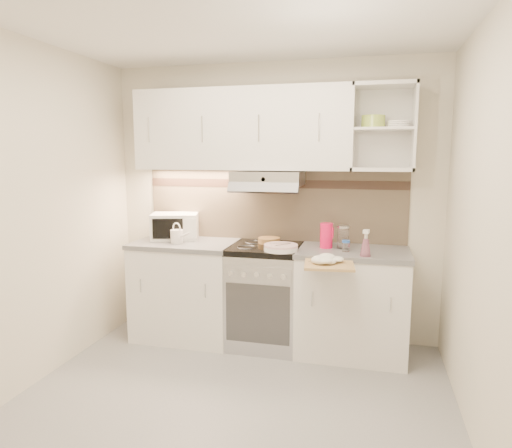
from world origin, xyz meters
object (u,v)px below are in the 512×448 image
microwave (175,226)px  pink_pitcher (326,235)px  cutting_board (329,265)px  plate_stack (281,248)px  glass_jar (343,237)px  electric_range (265,295)px  watering_can (177,236)px  spray_bottle (366,245)px

microwave → pink_pitcher: microwave is taller
cutting_board → plate_stack: bearing=140.7°
plate_stack → glass_jar: bearing=25.0°
electric_range → watering_can: size_ratio=4.24×
pink_pitcher → glass_jar: 0.14m
electric_range → glass_jar: bearing=4.2°
spray_bottle → cutting_board: bearing=-127.2°
electric_range → pink_pitcher: (0.52, 0.03, 0.56)m
plate_stack → cutting_board: 0.50m
glass_jar → spray_bottle: 0.33m
microwave → spray_bottle: 1.78m
plate_stack → electric_range: bearing=133.4°
microwave → plate_stack: microwave is taller
microwave → glass_jar: microwave is taller
electric_range → cutting_board: 0.85m
plate_stack → pink_pitcher: (0.35, 0.21, 0.08)m
glass_jar → electric_range: bearing=-175.8°
microwave → glass_jar: size_ratio=2.57×
microwave → glass_jar: (1.56, -0.07, -0.02)m
plate_stack → spray_bottle: (0.68, -0.04, 0.06)m
pink_pitcher → spray_bottle: spray_bottle is taller
electric_range → microwave: bearing=172.6°
watering_can → spray_bottle: 1.64m
watering_can → pink_pitcher: (1.31, 0.12, 0.04)m
glass_jar → cutting_board: (-0.07, -0.50, -0.13)m
plate_stack → pink_pitcher: pink_pitcher is taller
plate_stack → pink_pitcher: 0.42m
microwave → cutting_board: microwave is taller
microwave → plate_stack: 1.11m
watering_can → pink_pitcher: 1.31m
plate_stack → cutting_board: size_ratio=0.77×
watering_can → plate_stack: 0.96m
electric_range → microwave: microwave is taller
plate_stack → glass_jar: glass_jar is taller
electric_range → spray_bottle: 1.03m
watering_can → glass_jar: bearing=27.0°
pink_pitcher → cutting_board: 0.51m
glass_jar → spray_bottle: bearing=-54.6°
plate_stack → cutting_board: bearing=-33.0°
watering_can → spray_bottle: bearing=17.0°
plate_stack → pink_pitcher: bearing=30.9°
plate_stack → pink_pitcher: size_ratio=1.32×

